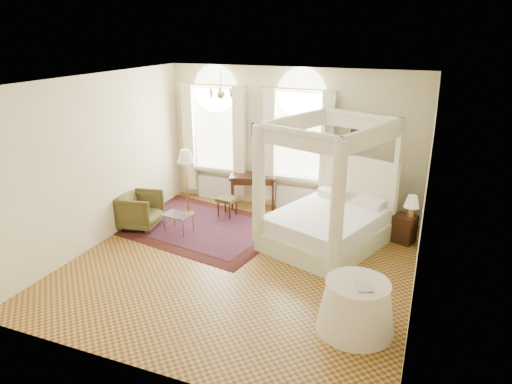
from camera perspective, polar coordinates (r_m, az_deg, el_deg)
ground at (r=8.50m, az=-1.88°, el=-8.92°), size 6.00×6.00×0.00m
room_walls at (r=7.75m, az=-2.04°, el=4.03°), size 6.00×6.00×6.00m
window_left at (r=11.18m, az=-5.13°, el=6.26°), size 1.62×0.27×3.29m
window_right at (r=10.43m, az=5.31°, el=5.27°), size 1.62×0.27×3.29m
chandelier at (r=9.01m, az=-4.40°, el=12.21°), size 0.51×0.45×0.50m
wall_pictures at (r=10.46m, az=4.93°, el=7.59°), size 2.54×0.03×0.39m
canopy_bed at (r=9.05m, az=8.79°, el=-3.30°), size 2.54×2.79×2.51m
nightstand at (r=9.67m, az=18.04°, el=-4.39°), size 0.50×0.48×0.57m
nightstand_lamp at (r=9.44m, az=18.91°, el=-1.29°), size 0.30×0.30×0.44m
writing_desk at (r=10.82m, az=-0.38°, el=1.54°), size 1.22×0.89×0.82m
laptop at (r=10.82m, az=-0.10°, el=2.27°), size 0.35×0.26×0.02m
stool at (r=10.42m, az=-3.62°, el=-1.08°), size 0.44×0.44×0.46m
armchair at (r=10.16m, az=-14.37°, el=-2.21°), size 0.98×0.96×0.77m
coffee_table at (r=9.74m, az=-9.72°, el=-2.97°), size 0.65×0.50×0.41m
floor_lamp at (r=10.40m, az=-8.79°, el=4.04°), size 0.39×0.39×1.53m
oriental_rug at (r=10.08m, az=-7.13°, el=-4.26°), size 3.95×3.14×0.01m
side_table at (r=6.81m, az=12.41°, el=-13.76°), size 1.11×1.11×0.76m
book at (r=6.47m, az=12.37°, el=-11.51°), size 0.30×0.34×0.03m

